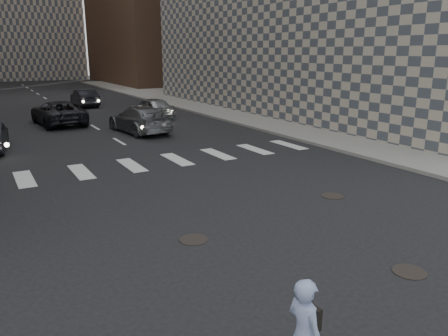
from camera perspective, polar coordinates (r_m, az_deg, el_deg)
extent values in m
plane|color=black|center=(10.89, 8.51, -9.37)|extent=(160.00, 160.00, 0.00)
cube|color=gray|center=(34.91, 7.00, 7.63)|extent=(13.00, 80.00, 0.15)
cube|color=black|center=(27.98, 9.06, 9.74)|extent=(0.30, 18.00, 4.00)
cylinder|color=black|center=(10.13, 23.05, -12.36)|extent=(0.70, 0.70, 0.02)
cylinder|color=black|center=(10.84, -3.98, -9.30)|extent=(0.70, 0.70, 0.02)
cylinder|color=black|center=(14.34, 13.98, -3.57)|extent=(0.70, 0.70, 0.02)
imported|color=#8490C0|center=(6.13, 10.43, -20.76)|extent=(0.41, 0.61, 1.63)
cube|color=black|center=(6.14, 11.46, -18.46)|extent=(0.11, 0.27, 0.31)
imported|color=slate|center=(25.38, -10.99, 6.26)|extent=(2.62, 5.29, 1.48)
imported|color=black|center=(29.47, -20.85, 6.75)|extent=(2.88, 5.54, 1.49)
imported|color=#A9ACB0|center=(30.73, -9.44, 7.77)|extent=(2.26, 4.42, 1.44)
imported|color=black|center=(38.78, -17.76, 8.72)|extent=(1.57, 4.38, 1.44)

